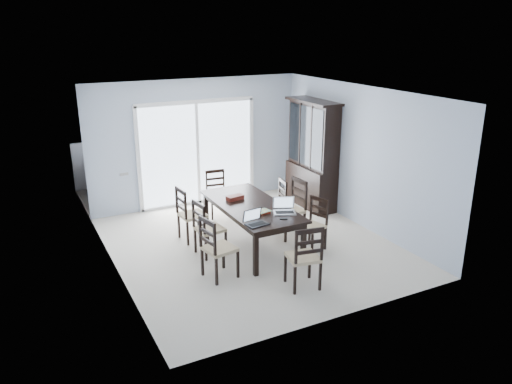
# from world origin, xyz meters

# --- Properties ---
(floor) EXTENTS (5.00, 5.00, 0.00)m
(floor) POSITION_xyz_m (0.00, 0.00, 0.00)
(floor) COLOR silver
(floor) RESTS_ON ground
(ceiling) EXTENTS (5.00, 5.00, 0.00)m
(ceiling) POSITION_xyz_m (0.00, 0.00, 2.60)
(ceiling) COLOR white
(ceiling) RESTS_ON back_wall
(back_wall) EXTENTS (4.50, 0.02, 2.60)m
(back_wall) POSITION_xyz_m (0.00, 2.50, 1.30)
(back_wall) COLOR #A8B5C9
(back_wall) RESTS_ON floor
(wall_left) EXTENTS (0.02, 5.00, 2.60)m
(wall_left) POSITION_xyz_m (-2.25, 0.00, 1.30)
(wall_left) COLOR #A8B5C9
(wall_left) RESTS_ON floor
(wall_right) EXTENTS (0.02, 5.00, 2.60)m
(wall_right) POSITION_xyz_m (2.25, 0.00, 1.30)
(wall_right) COLOR #A8B5C9
(wall_right) RESTS_ON floor
(balcony) EXTENTS (4.50, 2.00, 0.10)m
(balcony) POSITION_xyz_m (0.00, 3.50, -0.05)
(balcony) COLOR gray
(balcony) RESTS_ON ground
(railing) EXTENTS (4.50, 0.06, 1.10)m
(railing) POSITION_xyz_m (0.00, 4.50, 0.55)
(railing) COLOR #99999E
(railing) RESTS_ON balcony
(dining_table) EXTENTS (1.00, 2.20, 0.75)m
(dining_table) POSITION_xyz_m (0.00, 0.00, 0.67)
(dining_table) COLOR black
(dining_table) RESTS_ON floor
(china_hutch) EXTENTS (0.50, 1.38, 2.20)m
(china_hutch) POSITION_xyz_m (2.02, 1.25, 1.07)
(china_hutch) COLOR black
(china_hutch) RESTS_ON floor
(sliding_door) EXTENTS (2.52, 0.05, 2.18)m
(sliding_door) POSITION_xyz_m (0.00, 2.48, 1.09)
(sliding_door) COLOR silver
(sliding_door) RESTS_ON floor
(chair_left_near) EXTENTS (0.51, 0.50, 1.13)m
(chair_left_near) POSITION_xyz_m (-1.00, -0.80, 0.60)
(chair_left_near) COLOR black
(chair_left_near) RESTS_ON floor
(chair_left_mid) EXTENTS (0.47, 0.45, 1.09)m
(chair_left_mid) POSITION_xyz_m (-0.83, 0.00, 0.57)
(chair_left_mid) COLOR black
(chair_left_mid) RESTS_ON floor
(chair_left_far) EXTENTS (0.46, 0.45, 1.12)m
(chair_left_far) POSITION_xyz_m (-0.88, 0.70, 0.59)
(chair_left_far) COLOR black
(chair_left_far) RESTS_ON floor
(chair_right_near) EXTENTS (0.49, 0.48, 1.02)m
(chair_right_near) POSITION_xyz_m (0.91, -0.57, 0.54)
(chair_right_near) COLOR black
(chair_right_near) RESTS_ON floor
(chair_right_mid) EXTENTS (0.50, 0.48, 1.19)m
(chair_right_mid) POSITION_xyz_m (0.88, 0.08, 0.63)
(chair_right_mid) COLOR black
(chair_right_mid) RESTS_ON floor
(chair_right_far) EXTENTS (0.45, 0.44, 1.02)m
(chair_right_far) POSITION_xyz_m (0.86, 0.61, 0.54)
(chair_right_far) COLOR black
(chair_right_far) RESTS_ON floor
(chair_end_near) EXTENTS (0.49, 0.50, 1.13)m
(chair_end_near) POSITION_xyz_m (0.02, -1.68, 0.60)
(chair_end_near) COLOR black
(chair_end_near) RESTS_ON floor
(chair_end_far) EXTENTS (0.43, 0.44, 1.04)m
(chair_end_far) POSITION_xyz_m (0.07, 1.65, 0.55)
(chair_end_far) COLOR black
(chair_end_far) RESTS_ON floor
(laptop_dark) EXTENTS (0.35, 0.26, 0.22)m
(laptop_dark) POSITION_xyz_m (-0.32, -0.84, 0.80)
(laptop_dark) COLOR black
(laptop_dark) RESTS_ON dining_table
(laptop_silver) EXTENTS (0.42, 0.36, 0.24)m
(laptop_silver) POSITION_xyz_m (0.30, -0.60, 0.81)
(laptop_silver) COLOR silver
(laptop_silver) RESTS_ON dining_table
(book_stack) EXTENTS (0.26, 0.22, 0.04)m
(book_stack) POSITION_xyz_m (-0.01, -0.44, 0.77)
(book_stack) COLOR maroon
(book_stack) RESTS_ON dining_table
(cell_phone) EXTENTS (0.13, 0.10, 0.01)m
(cell_phone) POSITION_xyz_m (0.15, -0.82, 0.76)
(cell_phone) COLOR black
(cell_phone) RESTS_ON dining_table
(game_box) EXTENTS (0.31, 0.19, 0.07)m
(game_box) POSITION_xyz_m (-0.14, 0.34, 0.79)
(game_box) COLOR #48130E
(game_box) RESTS_ON dining_table
(hot_tub) EXTENTS (1.81, 1.65, 0.85)m
(hot_tub) POSITION_xyz_m (-0.89, 3.31, 0.43)
(hot_tub) COLOR brown
(hot_tub) RESTS_ON balcony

